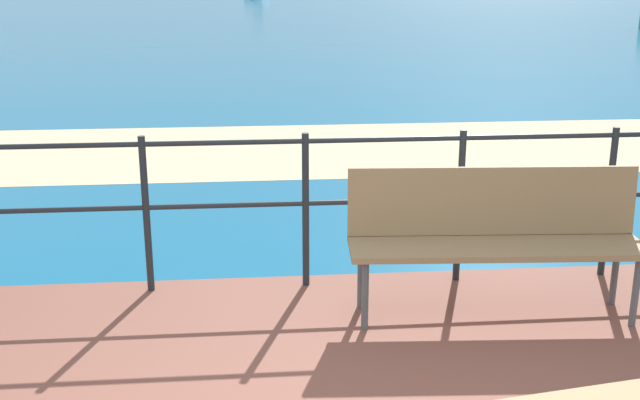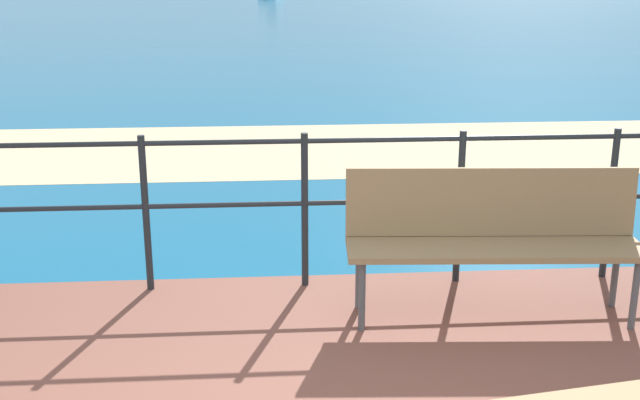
# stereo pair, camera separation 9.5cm
# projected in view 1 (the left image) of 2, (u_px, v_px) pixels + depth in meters

# --- Properties ---
(sea_water) EXTENTS (90.00, 90.00, 0.01)m
(sea_water) POSITION_uv_depth(u_px,v_px,m) (253.00, 2.00, 40.89)
(sea_water) COLOR #145B84
(sea_water) RESTS_ON ground
(beach_strip) EXTENTS (54.01, 2.93, 0.01)m
(beach_strip) POSITION_uv_depth(u_px,v_px,m) (280.00, 150.00, 8.96)
(beach_strip) COLOR tan
(beach_strip) RESTS_ON ground
(park_bench) EXTENTS (1.71, 0.51, 0.86)m
(park_bench) POSITION_uv_depth(u_px,v_px,m) (495.00, 228.00, 4.56)
(park_bench) COLOR #8C704C
(park_bench) RESTS_ON patio_paving
(railing_fence) EXTENTS (5.94, 0.04, 0.99)m
(railing_fence) POSITION_uv_depth(u_px,v_px,m) (306.00, 193.00, 4.91)
(railing_fence) COLOR #1E2328
(railing_fence) RESTS_ON patio_paving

